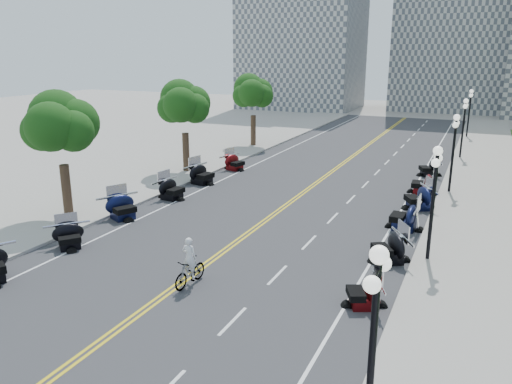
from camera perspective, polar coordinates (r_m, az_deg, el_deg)
The scene contains 46 objects.
ground at distance 21.98m, azimuth -5.35°, elevation -7.96°, with size 160.00×160.00×0.00m, color gray.
road at distance 30.50m, azimuth 4.03°, elevation -1.11°, with size 16.00×90.00×0.01m, color #333335.
centerline_yellow_a at distance 30.54m, azimuth 3.82°, elevation -1.07°, with size 0.12×90.00×0.00m, color yellow.
centerline_yellow_b at distance 30.46m, azimuth 4.24°, elevation -1.12°, with size 0.12×90.00×0.00m, color yellow.
edge_line_north at distance 28.99m, azimuth 15.95°, elevation -2.58°, with size 0.12×90.00×0.00m, color white.
edge_line_south at distance 33.19m, azimuth -6.35°, elevation 0.23°, with size 0.12×90.00×0.00m, color white.
lane_dash_5 at distance 17.46m, azimuth -2.68°, elevation -14.51°, with size 0.12×2.00×0.00m, color white.
lane_dash_6 at distance 20.68m, azimuth 2.47°, elevation -9.44°, with size 0.12×2.00×0.00m, color white.
lane_dash_7 at distance 24.14m, azimuth 6.09°, elevation -5.74°, with size 0.12×2.00×0.00m, color white.
lane_dash_8 at distance 27.74m, azimuth 8.76°, elevation -2.96°, with size 0.12×2.00×0.00m, color white.
lane_dash_9 at distance 31.44m, azimuth 10.79°, elevation -0.83°, with size 0.12×2.00×0.00m, color white.
lane_dash_10 at distance 35.21m, azimuth 12.39°, elevation 0.86°, with size 0.12×2.00×0.00m, color white.
lane_dash_11 at distance 39.02m, azimuth 13.69°, elevation 2.21°, with size 0.12×2.00×0.00m, color white.
lane_dash_12 at distance 42.87m, azimuth 14.75°, elevation 3.32°, with size 0.12×2.00×0.00m, color white.
lane_dash_13 at distance 46.74m, azimuth 15.64°, elevation 4.25°, with size 0.12×2.00×0.00m, color white.
lane_dash_14 at distance 50.63m, azimuth 16.39°, elevation 5.04°, with size 0.12×2.00×0.00m, color white.
lane_dash_15 at distance 54.54m, azimuth 17.04°, elevation 5.71°, with size 0.12×2.00×0.00m, color white.
lane_dash_16 at distance 58.46m, azimuth 17.60°, elevation 6.29°, with size 0.12×2.00×0.00m, color white.
lane_dash_17 at distance 62.39m, azimuth 18.09°, elevation 6.80°, with size 0.12×2.00×0.00m, color white.
lane_dash_18 at distance 66.33m, azimuth 18.53°, elevation 7.24°, with size 0.12×2.00×0.00m, color white.
lane_dash_19 at distance 70.27m, azimuth 18.92°, elevation 7.64°, with size 0.12×2.00×0.00m, color white.
sidewalk_north at distance 28.72m, azimuth 24.05°, elevation -3.40°, with size 5.00×90.00×0.15m, color #9E9991.
sidewalk_south at distance 35.41m, azimuth -12.06°, elevation 1.06°, with size 5.00×90.00×0.15m, color #9E9991.
distant_block_a at distance 84.34m, azimuth 5.37°, elevation 18.44°, with size 18.00×14.00×26.00m, color gray.
distant_block_b at distance 85.82m, azimuth 21.65°, elevation 18.76°, with size 16.00×12.00×30.00m, color gray.
street_lamp_1 at distance 11.34m, azimuth 13.11°, elevation -17.81°, with size 0.50×1.20×4.90m, color black, non-canonical shape.
street_lamp_2 at distance 22.30m, azimuth 19.53°, elevation -1.36°, with size 0.50×1.20×4.90m, color black, non-canonical shape.
street_lamp_3 at distance 33.98m, azimuth 21.58°, elevation 4.07°, with size 0.50×1.20×4.90m, color black, non-canonical shape.
street_lamp_4 at distance 45.82m, azimuth 22.58°, elevation 6.70°, with size 0.50×1.20×4.90m, color black, non-canonical shape.
street_lamp_5 at distance 57.73m, azimuth 23.17°, elevation 8.25°, with size 0.50×1.20×4.90m, color black, non-canonical shape.
tree_2 at distance 28.28m, azimuth -21.46°, elevation 6.38°, with size 4.80×4.80×9.20m, color #235619, non-canonical shape.
tree_3 at distance 37.53m, azimuth -8.19°, elevation 9.33°, with size 4.80×4.80×9.20m, color #235619, non-canonical shape.
tree_4 at distance 48.02m, azimuth -0.32°, elevation 10.83°, with size 4.80×4.80×9.20m, color #235619, non-canonical shape.
motorcycle_n_5 at distance 18.47m, azimuth 12.23°, elevation -10.94°, with size 1.77×1.77×1.24m, color #590A0C, non-canonical shape.
motorcycle_n_6 at distance 22.38m, azimuth 14.99°, elevation -6.03°, with size 2.04×2.04×1.43m, color black, non-canonical shape.
motorcycle_n_7 at distance 26.63m, azimuth 16.64°, elevation -2.56°, with size 2.16×2.16×1.51m, color black, non-canonical shape.
motorcycle_n_8 at distance 30.31m, azimuth 18.11°, elevation -0.50°, with size 2.15×2.15×1.51m, color black, non-canonical shape.
motorcycle_n_9 at distance 33.74m, azimuth 18.53°, elevation 1.05°, with size 2.13×2.13×1.49m, color #590A0C, non-canonical shape.
motorcycle_n_10 at distance 38.79m, azimuth 19.20°, elevation 2.73°, with size 1.97×1.97×1.38m, color black, non-canonical shape.
motorcycle_s_5 at distance 24.73m, azimuth -20.62°, elevation -4.64°, with size 1.80×1.80×1.26m, color black, non-canonical shape.
motorcycle_s_6 at distance 28.10m, azimuth -15.05°, elevation -1.55°, with size 2.09×2.09×1.46m, color black, non-canonical shape.
motorcycle_s_7 at distance 31.23m, azimuth -9.63°, elevation 0.45°, with size 2.03×2.03×1.42m, color black, non-canonical shape.
motorcycle_s_8 at distance 34.62m, azimuth -6.22°, elevation 2.15°, with size 2.16×2.16×1.51m, color black, non-canonical shape.
motorcycle_s_9 at distance 38.60m, azimuth -2.45°, elevation 3.51°, with size 1.94×1.94×1.35m, color #590A0C, non-canonical shape.
bicycle at distance 19.78m, azimuth -7.56°, elevation -9.04°, with size 0.53×1.86×1.12m, color #A51414.
cyclist_rider at distance 19.25m, azimuth -7.70°, elevation -5.31°, with size 0.60×0.39×1.64m, color white.
Camera 1 is at (10.21, -17.37, 8.77)m, focal length 35.00 mm.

